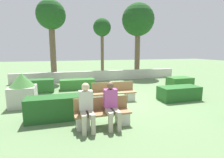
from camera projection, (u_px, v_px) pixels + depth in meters
name	position (u px, v px, depth m)	size (l,w,h in m)	color
ground_plane	(125.00, 100.00, 7.77)	(60.00, 60.00, 0.00)	#607F51
perimeter_wall	(100.00, 76.00, 12.79)	(11.95, 0.30, 0.70)	beige
bench_front	(103.00, 116.00, 5.14)	(1.65, 0.49, 0.82)	#937047
bench_left_side	(114.00, 94.00, 7.56)	(1.89, 0.48, 0.82)	#937047
person_seated_man	(86.00, 105.00, 4.82)	(0.38, 0.63, 1.32)	#B2A893
person_seated_woman	(111.00, 103.00, 5.01)	(0.38, 0.63, 1.30)	#B2A893
hedge_block_near_left	(41.00, 86.00, 9.24)	(1.26, 0.68, 0.69)	#286028
hedge_block_mid_left	(57.00, 108.00, 5.61)	(1.89, 0.69, 0.75)	#235623
hedge_block_mid_right	(179.00, 93.00, 7.82)	(1.82, 0.82, 0.61)	#286028
hedge_block_far_left	(180.00, 83.00, 9.87)	(1.27, 0.86, 0.69)	#33702D
hedge_block_far_right	(77.00, 84.00, 9.98)	(1.92, 0.70, 0.56)	#33702D
planter_corner_left	(23.00, 90.00, 6.88)	(0.96, 0.96, 1.32)	beige
tree_leftmost	(51.00, 18.00, 11.93)	(1.99, 1.99, 5.58)	brown
tree_center_left	(102.00, 29.00, 13.39)	(1.36, 1.36, 4.60)	brown
tree_center_right	(138.00, 21.00, 14.34)	(2.64, 2.64, 5.99)	brown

